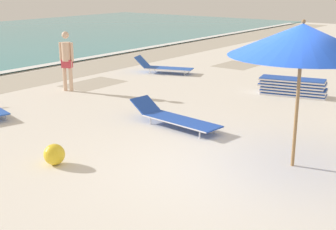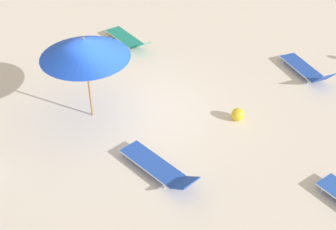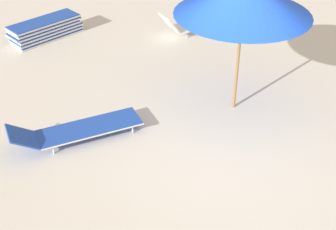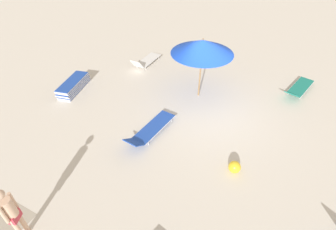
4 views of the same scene
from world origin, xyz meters
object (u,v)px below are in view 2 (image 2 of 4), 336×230
beach_umbrella (84,48)px  sun_lounger_mid_beach_pair_a (306,69)px  sun_lounger_mid_beach_solo (128,39)px  sun_lounger_near_water_right (158,167)px  beach_ball (238,114)px

beach_umbrella → sun_lounger_mid_beach_pair_a: size_ratio=1.15×
sun_lounger_mid_beach_solo → sun_lounger_mid_beach_pair_a: size_ratio=1.05×
sun_lounger_near_water_right → sun_lounger_mid_beach_pair_a: size_ratio=1.08×
sun_lounger_near_water_right → beach_ball: size_ratio=6.27×
sun_lounger_near_water_right → beach_ball: bearing=-179.6°
sun_lounger_near_water_right → sun_lounger_mid_beach_solo: bearing=-123.6°
sun_lounger_mid_beach_pair_a → beach_umbrella: bearing=-4.4°
sun_lounger_mid_beach_pair_a → sun_lounger_mid_beach_solo: bearing=-42.0°
sun_lounger_mid_beach_pair_a → beach_ball: size_ratio=5.79×
sun_lounger_mid_beach_solo → sun_lounger_mid_beach_pair_a: (-2.21, 6.03, 0.01)m
sun_lounger_near_water_right → sun_lounger_mid_beach_pair_a: bearing=-179.9°
sun_lounger_mid_beach_solo → sun_lounger_mid_beach_pair_a: sun_lounger_mid_beach_pair_a is taller
sun_lounger_mid_beach_solo → beach_ball: size_ratio=6.08×
beach_umbrella → sun_lounger_near_water_right: size_ratio=1.07×
sun_lounger_mid_beach_pair_a → beach_ball: (3.51, -0.40, -0.02)m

